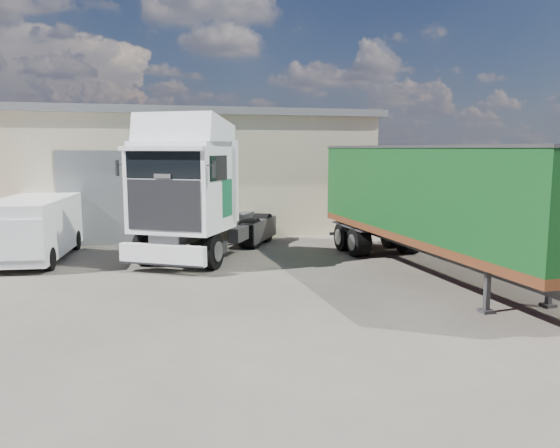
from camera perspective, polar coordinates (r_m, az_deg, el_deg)
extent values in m
plane|color=#2B2922|center=(12.32, -8.49, -9.56)|extent=(120.00, 120.00, 0.00)
cube|color=beige|center=(28.08, -25.05, 4.76)|extent=(30.00, 12.00, 5.00)
cube|color=#5B5E60|center=(28.10, -25.37, 10.16)|extent=(30.60, 12.60, 0.30)
cube|color=#5B5E60|center=(21.75, -17.10, 2.60)|extent=(4.00, 0.08, 3.60)
cube|color=#5B5E60|center=(28.11, -25.39, 10.57)|extent=(30.60, 0.40, 0.15)
cube|color=maroon|center=(22.00, 20.45, 1.07)|extent=(0.35, 26.00, 2.50)
cylinder|color=black|center=(17.27, -10.58, -2.62)|extent=(2.83, 2.34, 1.13)
cylinder|color=black|center=(20.62, -5.90, -0.82)|extent=(2.87, 2.37, 1.13)
cylinder|color=black|center=(21.99, -4.43, -0.25)|extent=(2.87, 2.37, 1.13)
cube|color=#2D2D30|center=(19.49, -7.22, -0.17)|extent=(4.53, 6.49, 0.32)
cube|color=silver|center=(16.38, -12.18, -3.15)|extent=(2.45, 1.66, 0.59)
cube|color=silver|center=(17.36, -10.18, 3.65)|extent=(3.56, 3.49, 2.61)
cube|color=black|center=(16.31, -12.06, 1.92)|extent=(2.03, 1.29, 1.49)
cube|color=black|center=(16.25, -12.15, 6.05)|extent=(2.07, 1.31, 0.80)
cube|color=silver|center=(17.51, -10.00, 9.19)|extent=(3.34, 3.15, 1.31)
cube|color=#0B5233|center=(18.39, -13.31, 2.88)|extent=(0.43, 0.69, 1.17)
cube|color=#0B5233|center=(17.23, -5.52, 2.73)|extent=(0.43, 0.69, 1.17)
cylinder|color=#2D2D30|center=(20.73, -5.70, 0.96)|extent=(1.62, 1.62, 0.13)
cube|color=#2D2D30|center=(13.17, 20.82, -6.51)|extent=(0.28, 0.28, 1.03)
cube|color=#2D2D30|center=(14.23, 26.32, -5.77)|extent=(0.28, 0.28, 1.03)
cylinder|color=black|center=(19.80, 10.04, -1.46)|extent=(2.40, 1.01, 1.00)
cube|color=#2D2D30|center=(16.46, 15.85, -2.31)|extent=(0.83, 11.28, 0.33)
cube|color=#552B13|center=(16.41, 15.89, -1.24)|extent=(2.42, 11.29, 0.23)
cube|color=black|center=(16.25, 16.06, 3.40)|extent=(2.42, 11.29, 2.44)
cube|color=#2D2D30|center=(16.21, 16.23, 7.77)|extent=(2.48, 11.34, 0.08)
cylinder|color=black|center=(18.25, -25.75, -3.38)|extent=(2.14, 0.98, 0.71)
cylinder|color=black|center=(21.50, -22.96, -1.62)|extent=(2.14, 0.98, 0.71)
cube|color=silver|center=(19.75, -24.37, -0.21)|extent=(2.69, 5.18, 1.83)
cube|color=silver|center=(17.83, -26.21, -1.30)|extent=(2.10, 1.23, 1.18)
cube|color=black|center=(17.95, -26.11, 0.67)|extent=(1.88, 0.34, 0.65)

